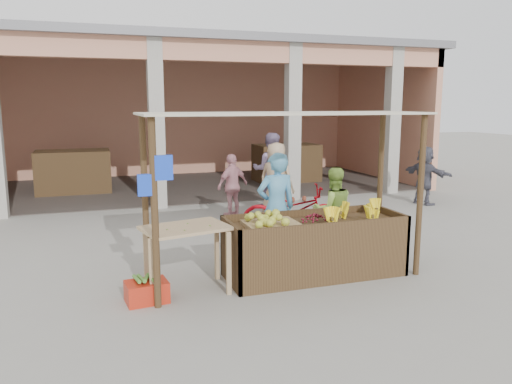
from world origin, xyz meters
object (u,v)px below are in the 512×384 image
object	(u,v)px
vendor_green	(333,208)
red_crate	(147,292)
motorcycle	(292,210)
fruit_stall	(315,249)
vendor_blue	(276,204)
side_table	(186,237)

from	to	relation	value
vendor_green	red_crate	bearing A→B (deg)	29.18
red_crate	motorcycle	size ratio (longest dim) A/B	0.26
vendor_green	motorcycle	world-z (taller)	vendor_green
fruit_stall	vendor_blue	world-z (taller)	vendor_blue
fruit_stall	vendor_green	world-z (taller)	vendor_green
vendor_green	motorcycle	bearing A→B (deg)	-65.84
red_crate	vendor_blue	bearing A→B (deg)	20.54
fruit_stall	side_table	xyz separation A→B (m)	(-1.90, -0.01, 0.35)
side_table	motorcycle	world-z (taller)	motorcycle
red_crate	vendor_blue	distance (m)	2.57
side_table	motorcycle	size ratio (longest dim) A/B	0.62
red_crate	vendor_green	distance (m)	3.55
fruit_stall	side_table	world-z (taller)	side_table
fruit_stall	side_table	size ratio (longest dim) A/B	2.11
fruit_stall	motorcycle	bearing A→B (deg)	76.41
vendor_blue	red_crate	bearing A→B (deg)	26.93
motorcycle	fruit_stall	bearing A→B (deg)	-179.19
side_table	vendor_blue	distance (m)	1.84
side_table	vendor_green	distance (m)	2.89
side_table	red_crate	distance (m)	0.86
vendor_green	motorcycle	distance (m)	1.15
vendor_blue	vendor_green	bearing A→B (deg)	-171.73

